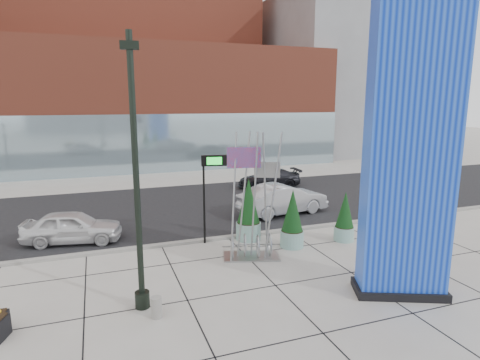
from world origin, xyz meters
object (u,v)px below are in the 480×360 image
object	(u,v)px
blue_pylon	(410,154)
lamp_post	(137,202)
car_silver_mid	(283,199)
public_art_sculpture	(252,225)
overhead_street_sign	(218,167)
car_white_west	(73,227)
concrete_bollard	(156,307)

from	to	relation	value
blue_pylon	lamp_post	distance (m)	8.17
blue_pylon	car_silver_mid	xyz separation A→B (m)	(0.54, 9.61, -3.68)
lamp_post	car_silver_mid	xyz separation A→B (m)	(8.39, 7.71, -2.42)
blue_pylon	car_silver_mid	world-z (taller)	blue_pylon
public_art_sculpture	lamp_post	bearing A→B (deg)	-133.31
public_art_sculpture	overhead_street_sign	bearing A→B (deg)	124.49
car_white_west	concrete_bollard	bearing A→B (deg)	-150.19
public_art_sculpture	car_silver_mid	distance (m)	6.46
blue_pylon	public_art_sculpture	distance (m)	6.41
lamp_post	car_silver_mid	size ratio (longest dim) A/B	1.59
blue_pylon	lamp_post	bearing A→B (deg)	-170.14
concrete_bollard	overhead_street_sign	distance (m)	7.17
overhead_street_sign	car_white_west	bearing A→B (deg)	173.54
blue_pylon	concrete_bollard	bearing A→B (deg)	-165.40
car_white_west	public_art_sculpture	bearing A→B (deg)	-110.63
blue_pylon	car_white_west	distance (m)	13.78
blue_pylon	car_white_west	xyz separation A→B (m)	(-10.03, 8.64, -3.81)
public_art_sculpture	car_white_west	size ratio (longest dim) A/B	1.21
car_silver_mid	concrete_bollard	bearing A→B (deg)	126.93
blue_pylon	concrete_bollard	size ratio (longest dim) A/B	15.13
public_art_sculpture	concrete_bollard	world-z (taller)	public_art_sculpture
concrete_bollard	public_art_sculpture	bearing A→B (deg)	37.88
car_white_west	car_silver_mid	size ratio (longest dim) A/B	0.82
blue_pylon	lamp_post	world-z (taller)	blue_pylon
lamp_post	public_art_sculpture	bearing A→B (deg)	29.45
blue_pylon	public_art_sculpture	world-z (taller)	blue_pylon
lamp_post	car_silver_mid	world-z (taller)	lamp_post
blue_pylon	car_white_west	bearing A→B (deg)	162.70
public_art_sculpture	concrete_bollard	distance (m)	5.44
lamp_post	overhead_street_sign	xyz separation A→B (m)	(3.85, 4.74, 0.06)
concrete_bollard	car_silver_mid	xyz separation A→B (m)	(8.07, 8.44, 0.51)
lamp_post	overhead_street_sign	size ratio (longest dim) A/B	2.06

